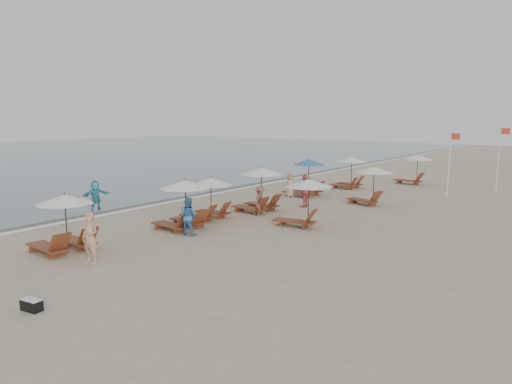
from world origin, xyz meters
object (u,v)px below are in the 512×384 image
Objects in this scene: inland_station_1 at (369,181)px; inland_station_2 at (413,167)px; waterline_walker at (96,195)px; beachgoer_far_a at (305,191)px; duffel_bag at (32,305)px; lounger_station_0 at (62,225)px; flag_pole_near at (450,160)px; lounger_station_1 at (182,204)px; beachgoer_near at (90,238)px; beachgoer_mid_a at (188,216)px; beachgoer_far_b at (290,185)px; beachgoer_mid_b at (260,201)px; lounger_station_3 at (258,190)px; lounger_station_2 at (208,198)px; lounger_station_4 at (305,180)px; inland_station_0 at (302,198)px; lounger_station_5 at (348,173)px.

inland_station_1 and inland_station_2 have the same top height.
waterline_walker is at bearing -136.74° from inland_station_1.
inland_station_1 is 3.92m from beachgoer_far_a.
lounger_station_0 is at bearing 140.93° from duffel_bag.
waterline_walker is 2.68× the size of duffel_bag.
lounger_station_1 is at bearing -114.43° from flag_pole_near.
lounger_station_0 is 1.44× the size of beachgoer_near.
beachgoer_mid_a is 11.13m from beachgoer_far_b.
inland_station_2 reaches higher than beachgoer_mid_b.
lounger_station_3 is 1.49× the size of beachgoer_near.
lounger_station_3 reaches higher than lounger_station_2.
inland_station_0 is at bearing -59.69° from lounger_station_4.
lounger_station_3 is 8.84m from waterline_walker.
duffel_bag is at bearing -65.14° from beachgoer_near.
lounger_station_1 is at bearing -93.49° from lounger_station_3.
lounger_station_1 reaches higher than inland_station_0.
lounger_station_2 reaches higher than beachgoer_far_b.
lounger_station_2 is 3.15m from lounger_station_3.
lounger_station_5 is 21.57m from beachgoer_near.
beachgoer_mid_b is (0.99, 4.62, -0.39)m from lounger_station_1.
waterline_walker is (-11.04, -3.42, -0.53)m from inland_station_0.
flag_pole_near is (14.22, 15.80, 1.55)m from waterline_walker.
lounger_station_2 is at bearing 86.56° from lounger_station_0.
inland_station_1 is at bearing 69.41° from beachgoer_near.
inland_station_1 is at bearing -53.56° from lounger_station_5.
lounger_station_1 reaches higher than beachgoer_far_b.
duffel_bag is 25.35m from flag_pole_near.
beachgoer_near is 16.00m from beachgoer_far_b.
lounger_station_4 is at bearing -4.70° from beachgoer_mid_b.
lounger_station_5 is at bearing -122.11° from inland_station_2.
lounger_station_3 is at bearing -101.34° from inland_station_2.
inland_station_0 is at bearing 60.45° from lounger_station_0.
inland_station_2 is (3.00, 4.79, 0.19)m from lounger_station_5.
beachgoer_near is (-2.27, -26.34, -0.41)m from inland_station_2.
lounger_station_5 is 17.40m from waterline_walker.
lounger_station_5 is 5.84m from beachgoer_far_b.
lounger_station_4 is 0.94× the size of inland_station_1.
beachgoer_mid_b is at bearing 78.82° from lounger_station_0.
lounger_station_2 reaches higher than beachgoer_far_a.
lounger_station_4 reaches higher than inland_station_0.
lounger_station_5 reaches higher than inland_station_0.
lounger_station_2 is at bearing -23.09° from beachgoer_far_a.
lounger_station_0 is 1.40× the size of beachgoer_far_a.
beachgoer_near is at bearing 165.20° from beachgoer_mid_b.
waterline_walker is (-7.25, -5.05, -0.33)m from lounger_station_3.
inland_station_1 reaches higher than beachgoer_far_a.
lounger_station_4 reaches higher than lounger_station_5.
beachgoer_far_b is 19.74m from duffel_bag.
inland_station_2 is (3.75, 9.56, 0.25)m from lounger_station_4.
beachgoer_mid_a is 8.01m from waterline_walker.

